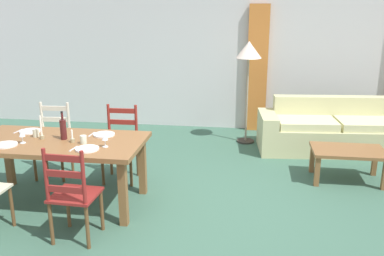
{
  "coord_description": "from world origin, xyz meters",
  "views": [
    {
      "loc": [
        0.62,
        -4.17,
        2.16
      ],
      "look_at": [
        -0.07,
        0.58,
        0.75
      ],
      "focal_mm": 38.92,
      "sensor_mm": 36.0,
      "label": 1
    }
  ],
  "objects_px": {
    "coffee_cup_primary": "(83,140)",
    "coffee_cup_secondary": "(36,133)",
    "dining_chair_near_right": "(73,194)",
    "wine_glass_near_right": "(105,137)",
    "dining_chair_far_right": "(121,144)",
    "dining_chair_far_left": "(54,140)",
    "couch": "(333,132)",
    "coffee_table": "(348,154)",
    "standing_lamp": "(249,56)",
    "wine_glass_near_left": "(22,133)",
    "dining_table": "(58,148)",
    "wine_bottle": "(63,129)"
  },
  "relations": [
    {
      "from": "coffee_cup_primary",
      "to": "coffee_cup_secondary",
      "type": "bearing_deg",
      "value": 166.17
    },
    {
      "from": "dining_chair_near_right",
      "to": "wine_glass_near_right",
      "type": "height_order",
      "value": "dining_chair_near_right"
    },
    {
      "from": "dining_chair_far_right",
      "to": "coffee_cup_primary",
      "type": "bearing_deg",
      "value": -99.07
    },
    {
      "from": "dining_chair_near_right",
      "to": "dining_chair_far_left",
      "type": "xyz_separation_m",
      "value": [
        -0.92,
        1.5,
        0.0
      ]
    },
    {
      "from": "coffee_cup_primary",
      "to": "coffee_cup_secondary",
      "type": "height_order",
      "value": "same"
    },
    {
      "from": "dining_chair_near_right",
      "to": "dining_chair_far_left",
      "type": "relative_size",
      "value": 1.0
    },
    {
      "from": "couch",
      "to": "wine_glass_near_right",
      "type": "bearing_deg",
      "value": -138.12
    },
    {
      "from": "coffee_table",
      "to": "standing_lamp",
      "type": "xyz_separation_m",
      "value": [
        -1.31,
        1.4,
        1.06
      ]
    },
    {
      "from": "wine_glass_near_left",
      "to": "coffee_cup_primary",
      "type": "xyz_separation_m",
      "value": [
        0.65,
        0.08,
        -0.07
      ]
    },
    {
      "from": "dining_chair_near_right",
      "to": "wine_glass_near_left",
      "type": "xyz_separation_m",
      "value": [
        -0.79,
        0.59,
        0.38
      ]
    },
    {
      "from": "dining_table",
      "to": "dining_chair_near_right",
      "type": "bearing_deg",
      "value": -56.78
    },
    {
      "from": "dining_chair_far_right",
      "to": "wine_bottle",
      "type": "height_order",
      "value": "wine_bottle"
    },
    {
      "from": "dining_chair_far_left",
      "to": "wine_bottle",
      "type": "xyz_separation_m",
      "value": [
        0.5,
        -0.72,
        0.39
      ]
    },
    {
      "from": "dining_table",
      "to": "couch",
      "type": "distance_m",
      "value": 4.12
    },
    {
      "from": "dining_chair_far_left",
      "to": "coffee_cup_primary",
      "type": "distance_m",
      "value": 1.18
    },
    {
      "from": "dining_chair_far_left",
      "to": "coffee_cup_primary",
      "type": "xyz_separation_m",
      "value": [
        0.78,
        -0.84,
        0.32
      ]
    },
    {
      "from": "wine_glass_near_right",
      "to": "dining_table",
      "type": "bearing_deg",
      "value": 167.09
    },
    {
      "from": "dining_chair_near_right",
      "to": "dining_chair_far_right",
      "type": "relative_size",
      "value": 1.0
    },
    {
      "from": "dining_table",
      "to": "standing_lamp",
      "type": "xyz_separation_m",
      "value": [
        2.02,
        2.53,
        0.75
      ]
    },
    {
      "from": "wine_bottle",
      "to": "standing_lamp",
      "type": "relative_size",
      "value": 0.19
    },
    {
      "from": "wine_glass_near_left",
      "to": "wine_glass_near_right",
      "type": "xyz_separation_m",
      "value": [
        0.92,
        0.01,
        0.0
      ]
    },
    {
      "from": "couch",
      "to": "dining_chair_far_left",
      "type": "bearing_deg",
      "value": -157.6
    },
    {
      "from": "wine_bottle",
      "to": "wine_glass_near_left",
      "type": "height_order",
      "value": "wine_bottle"
    },
    {
      "from": "coffee_cup_primary",
      "to": "couch",
      "type": "bearing_deg",
      "value": 38.42
    },
    {
      "from": "dining_chair_near_right",
      "to": "coffee_cup_primary",
      "type": "bearing_deg",
      "value": 102.06
    },
    {
      "from": "dining_chair_far_left",
      "to": "coffee_cup_secondary",
      "type": "height_order",
      "value": "dining_chair_far_left"
    },
    {
      "from": "wine_bottle",
      "to": "coffee_cup_secondary",
      "type": "relative_size",
      "value": 3.51
    },
    {
      "from": "wine_glass_near_left",
      "to": "couch",
      "type": "relative_size",
      "value": 0.07
    },
    {
      "from": "dining_chair_far_left",
      "to": "wine_bottle",
      "type": "relative_size",
      "value": 3.04
    },
    {
      "from": "dining_table",
      "to": "dining_chair_far_right",
      "type": "xyz_separation_m",
      "value": [
        0.47,
        0.77,
        -0.19
      ]
    },
    {
      "from": "wine_bottle",
      "to": "couch",
      "type": "relative_size",
      "value": 0.13
    },
    {
      "from": "wine_bottle",
      "to": "couch",
      "type": "distance_m",
      "value": 4.06
    },
    {
      "from": "dining_table",
      "to": "dining_chair_far_right",
      "type": "height_order",
      "value": "dining_chair_far_right"
    },
    {
      "from": "dining_table",
      "to": "couch",
      "type": "relative_size",
      "value": 0.81
    },
    {
      "from": "wine_glass_near_right",
      "to": "standing_lamp",
      "type": "relative_size",
      "value": 0.1
    },
    {
      "from": "coffee_cup_secondary",
      "to": "coffee_cup_primary",
      "type": "bearing_deg",
      "value": -13.83
    },
    {
      "from": "coffee_cup_primary",
      "to": "coffee_table",
      "type": "distance_m",
      "value": 3.26
    },
    {
      "from": "coffee_cup_primary",
      "to": "standing_lamp",
      "type": "height_order",
      "value": "standing_lamp"
    },
    {
      "from": "standing_lamp",
      "to": "dining_chair_far_right",
      "type": "bearing_deg",
      "value": -131.54
    },
    {
      "from": "dining_chair_far_right",
      "to": "wine_glass_near_left",
      "type": "relative_size",
      "value": 5.96
    },
    {
      "from": "wine_bottle",
      "to": "couch",
      "type": "height_order",
      "value": "wine_bottle"
    },
    {
      "from": "dining_table",
      "to": "wine_bottle",
      "type": "bearing_deg",
      "value": 37.72
    },
    {
      "from": "dining_chair_far_right",
      "to": "couch",
      "type": "xyz_separation_m",
      "value": [
        2.9,
        1.57,
        -0.19
      ]
    },
    {
      "from": "dining_table",
      "to": "wine_bottle",
      "type": "relative_size",
      "value": 6.01
    },
    {
      "from": "dining_chair_near_right",
      "to": "coffee_cup_secondary",
      "type": "distance_m",
      "value": 1.16
    },
    {
      "from": "wine_glass_near_left",
      "to": "coffee_cup_secondary",
      "type": "height_order",
      "value": "wine_glass_near_left"
    },
    {
      "from": "couch",
      "to": "wine_glass_near_left",
      "type": "bearing_deg",
      "value": -146.0
    },
    {
      "from": "dining_chair_far_left",
      "to": "coffee_table",
      "type": "height_order",
      "value": "dining_chair_far_left"
    },
    {
      "from": "wine_glass_near_left",
      "to": "couch",
      "type": "distance_m",
      "value": 4.48
    },
    {
      "from": "wine_glass_near_left",
      "to": "standing_lamp",
      "type": "bearing_deg",
      "value": 48.77
    }
  ]
}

